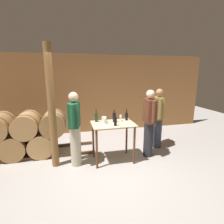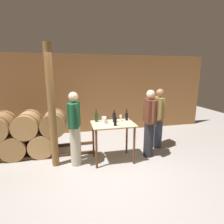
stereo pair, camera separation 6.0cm
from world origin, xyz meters
name	(u,v)px [view 1 (the left image)]	position (x,y,z in m)	size (l,w,h in m)	color
ground_plane	(113,174)	(0.00, 0.00, 0.00)	(14.00, 14.00, 0.00)	#9E9993
back_wall	(93,94)	(0.00, 2.89, 1.35)	(8.40, 0.05, 2.70)	brown
barrel_rack	(21,135)	(-2.05, 1.38, 0.55)	(3.95, 0.79, 1.14)	#4C331E
tasting_table	(113,131)	(0.15, 0.60, 0.74)	(0.99, 0.69, 0.94)	beige
wooden_post	(52,108)	(-1.20, 0.66, 1.35)	(0.16, 0.16, 2.70)	brown
wine_bottle_far_left	(96,117)	(-0.21, 0.82, 1.06)	(0.07, 0.07, 0.30)	#193819
wine_bottle_left	(115,121)	(0.16, 0.41, 1.04)	(0.07, 0.07, 0.28)	black
wine_bottle_center	(114,117)	(0.21, 0.70, 1.06)	(0.08, 0.08, 0.30)	black
wine_bottle_right	(126,116)	(0.54, 0.78, 1.04)	(0.06, 0.06, 0.28)	black
wine_glass_near_left	(105,120)	(-0.04, 0.59, 1.04)	(0.06, 0.06, 0.14)	silver
wine_glass_near_center	(121,117)	(0.38, 0.74, 1.05)	(0.06, 0.06, 0.16)	silver
ice_bucket	(104,120)	(-0.03, 0.74, 1.01)	(0.12, 0.12, 0.13)	silver
person_host	(149,122)	(1.08, 0.62, 0.90)	(0.25, 0.59, 1.70)	#232328
person_visitor_with_scarf	(75,128)	(-0.73, 0.59, 0.90)	(0.29, 0.58, 1.70)	#B7AD93
person_visitor_bearded	(158,117)	(1.57, 1.07, 0.89)	(0.34, 0.56, 1.68)	#333847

